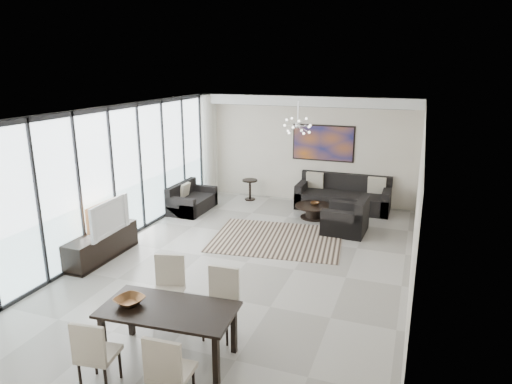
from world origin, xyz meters
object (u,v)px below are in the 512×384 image
at_px(sofa_main, 343,198).
at_px(dining_table, 169,314).
at_px(coffee_table, 314,211).
at_px(tv_console, 101,245).
at_px(television, 105,217).

relative_size(sofa_main, dining_table, 1.35).
height_order(coffee_table, tv_console, tv_console).
distance_m(sofa_main, television, 6.18).
bearing_deg(coffee_table, tv_console, -131.47).
xyz_separation_m(television, dining_table, (2.74, -2.31, -0.25)).
xyz_separation_m(tv_console, television, (0.16, -0.02, 0.61)).
height_order(sofa_main, dining_table, sofa_main).
relative_size(coffee_table, television, 0.80).
xyz_separation_m(coffee_table, television, (-3.22, -3.84, 0.70)).
distance_m(coffee_table, television, 5.06).
xyz_separation_m(coffee_table, sofa_main, (0.55, 1.02, 0.11)).
bearing_deg(television, dining_table, -132.64).
relative_size(tv_console, television, 1.50).
distance_m(sofa_main, dining_table, 7.26).
bearing_deg(television, sofa_main, -40.26).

